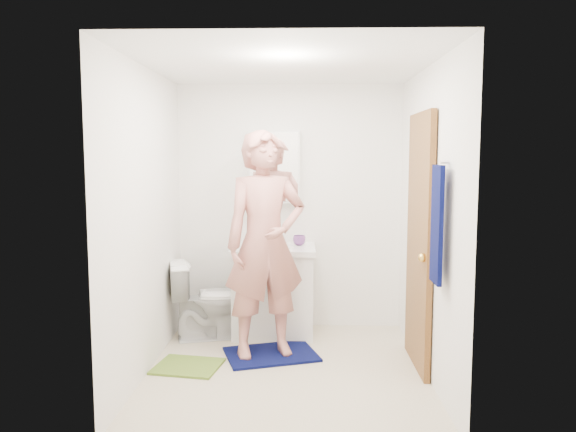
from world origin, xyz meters
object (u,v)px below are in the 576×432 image
object	(u,v)px
toothbrush_cup	(299,240)
man	(265,244)
toilet	(210,299)
medicine_cabinet	(274,167)
soap_dispenser	(257,238)
towel	(437,225)
vanity_cabinet	(274,293)

from	to	relation	value
toothbrush_cup	man	distance (m)	0.75
toilet	man	world-z (taller)	man
toothbrush_cup	man	world-z (taller)	man
medicine_cabinet	soap_dispenser	world-z (taller)	medicine_cabinet
towel	toilet	size ratio (longest dim) A/B	1.09
toilet	man	xyz separation A→B (m)	(0.56, -0.48, 0.61)
towel	toothbrush_cup	size ratio (longest dim) A/B	6.63
vanity_cabinet	towel	bearing A→B (deg)	-51.53
medicine_cabinet	soap_dispenser	xyz separation A→B (m)	(-0.15, -0.26, -0.66)
toilet	toothbrush_cup	xyz separation A→B (m)	(0.84, 0.22, 0.53)
towel	man	bearing A→B (deg)	144.05
vanity_cabinet	towel	size ratio (longest dim) A/B	1.00
man	soap_dispenser	bearing A→B (deg)	81.48
vanity_cabinet	man	world-z (taller)	man
soap_dispenser	toothbrush_cup	size ratio (longest dim) A/B	1.50
soap_dispenser	toothbrush_cup	bearing A→B (deg)	17.97
vanity_cabinet	medicine_cabinet	distance (m)	1.22
vanity_cabinet	man	distance (m)	0.83
towel	toothbrush_cup	world-z (taller)	towel
toilet	man	bearing A→B (deg)	-145.17
towel	soap_dispenser	size ratio (longest dim) A/B	4.42
soap_dispenser	toilet	bearing A→B (deg)	-168.37
vanity_cabinet	toilet	distance (m)	0.61
towel	soap_dispenser	world-z (taller)	towel
towel	man	size ratio (longest dim) A/B	0.42
towel	man	world-z (taller)	man
medicine_cabinet	soap_dispenser	distance (m)	0.72
vanity_cabinet	soap_dispenser	world-z (taller)	soap_dispenser
soap_dispenser	toothbrush_cup	xyz separation A→B (m)	(0.39, 0.13, -0.04)
medicine_cabinet	man	size ratio (longest dim) A/B	0.37
medicine_cabinet	toothbrush_cup	bearing A→B (deg)	-28.27
medicine_cabinet	towel	bearing A→B (deg)	-55.39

